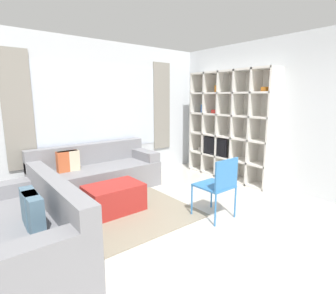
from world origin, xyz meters
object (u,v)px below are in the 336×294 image
Objects in this scene: couch_side at (29,232)px; folding_chair at (219,183)px; ottoman at (114,198)px; couch_main at (96,174)px; shelving_unit at (230,126)px.

couch_side is 2.32m from folding_chair.
couch_side is 2.37× the size of ottoman.
couch_main is 2.04m from couch_side.
couch_main is at bearing 80.40° from ottoman.
folding_chair reaches higher than ottoman.
ottoman is (-2.66, -0.03, -0.87)m from shelving_unit.
couch_main is at bearing -67.97° from folding_chair.
couch_side is at bearing -14.98° from folding_chair.
shelving_unit is 2.08m from folding_chair.
shelving_unit is 2.52× the size of folding_chair.
shelving_unit is 1.00× the size of couch_main.
couch_main is 2.26m from folding_chair.
ottoman is (1.22, 0.51, -0.11)m from couch_side.
couch_side is at bearing -172.10° from shelving_unit.
couch_main and couch_side have the same top height.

